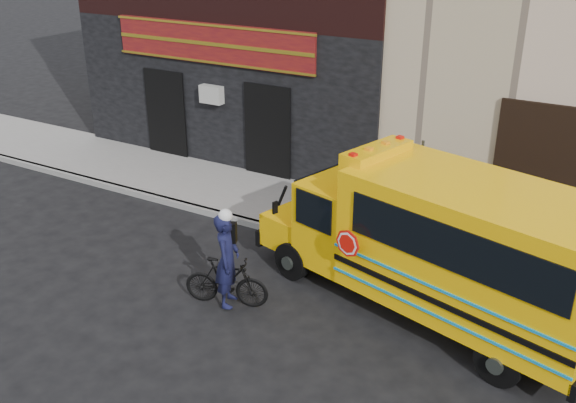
# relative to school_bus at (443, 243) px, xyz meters

# --- Properties ---
(ground) EXTENTS (120.00, 120.00, 0.00)m
(ground) POSITION_rel_school_bus_xyz_m (-3.08, -1.18, -1.51)
(ground) COLOR black
(ground) RESTS_ON ground
(curb) EXTENTS (40.00, 0.20, 0.15)m
(curb) POSITION_rel_school_bus_xyz_m (-3.08, 1.42, -1.43)
(curb) COLOR gray
(curb) RESTS_ON ground
(sidewalk) EXTENTS (40.00, 3.00, 0.15)m
(sidewalk) POSITION_rel_school_bus_xyz_m (-3.08, 2.92, -1.43)
(sidewalk) COLOR gray
(sidewalk) RESTS_ON ground
(school_bus) EXTENTS (7.21, 3.84, 2.92)m
(school_bus) POSITION_rel_school_bus_xyz_m (0.00, 0.00, 0.00)
(school_bus) COLOR black
(school_bus) RESTS_ON ground
(sign_pole) EXTENTS (0.11, 0.23, 2.74)m
(sign_pole) POSITION_rel_school_bus_xyz_m (-1.07, 1.71, 0.02)
(sign_pole) COLOR #464E47
(sign_pole) RESTS_ON ground
(bicycle) EXTENTS (1.70, 0.94, 0.98)m
(bicycle) POSITION_rel_school_bus_xyz_m (-3.58, -1.68, -1.02)
(bicycle) COLOR black
(bicycle) RESTS_ON ground
(cyclist) EXTENTS (0.66, 0.79, 1.86)m
(cyclist) POSITION_rel_school_bus_xyz_m (-3.52, -1.69, -0.58)
(cyclist) COLOR black
(cyclist) RESTS_ON ground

